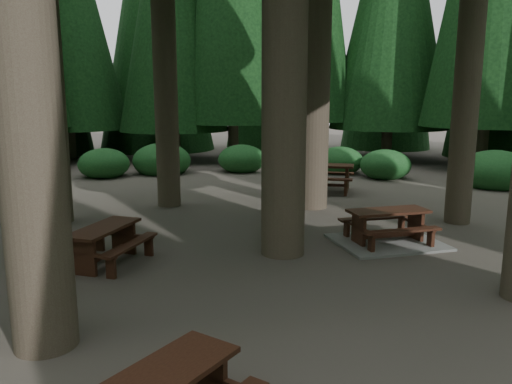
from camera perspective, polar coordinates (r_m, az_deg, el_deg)
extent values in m
plane|color=#4F4940|center=(9.55, -1.46, -7.57)|extent=(80.00, 80.00, 0.00)
cube|color=gray|center=(10.83, 14.73, -5.55)|extent=(2.31, 1.99, 0.05)
cube|color=#351710|center=(10.67, 14.90, -2.12)|extent=(1.72, 0.84, 0.06)
cube|color=#351710|center=(11.20, 13.42, -2.90)|extent=(1.67, 0.43, 0.05)
cube|color=#351710|center=(10.28, 16.36, -4.27)|extent=(1.67, 0.43, 0.05)
cube|color=#351710|center=(10.44, 11.65, -4.29)|extent=(0.13, 0.51, 0.66)
cube|color=#351710|center=(10.43, 11.66, -3.99)|extent=(0.23, 1.33, 0.06)
cube|color=#351710|center=(11.09, 17.78, -3.69)|extent=(0.13, 0.51, 0.66)
cube|color=#351710|center=(11.08, 17.80, -3.42)|extent=(0.23, 1.33, 0.06)
cube|color=#351710|center=(10.80, 14.77, -4.84)|extent=(1.38, 0.24, 0.07)
cube|color=#351710|center=(9.47, -17.02, -3.96)|extent=(1.25, 1.73, 0.05)
cube|color=#351710|center=(9.84, -19.56, -5.18)|extent=(0.89, 1.56, 0.04)
cube|color=#351710|center=(9.26, -14.14, -5.87)|extent=(0.89, 1.56, 0.04)
cube|color=#351710|center=(9.06, -19.17, -7.06)|extent=(0.48, 0.27, 0.65)
cube|color=#351710|center=(9.05, -19.19, -6.73)|extent=(1.21, 0.62, 0.05)
cube|color=#351710|center=(10.09, -14.89, -5.02)|extent=(0.48, 0.27, 0.65)
cube|color=#351710|center=(10.07, -14.90, -4.72)|extent=(1.21, 0.62, 0.05)
cube|color=#351710|center=(9.61, -16.85, -6.91)|extent=(0.63, 1.25, 0.07)
cube|color=#351710|center=(16.30, 7.58, 3.04)|extent=(2.15, 1.45, 0.07)
cube|color=#351710|center=(17.01, 7.77, 2.21)|extent=(1.97, 0.99, 0.06)
cube|color=#351710|center=(15.69, 7.31, 1.51)|extent=(1.97, 0.99, 0.06)
cube|color=#351710|center=(16.46, 4.76, 1.64)|extent=(0.31, 0.60, 0.80)
cube|color=#351710|center=(16.45, 4.76, 1.87)|extent=(0.67, 1.54, 0.07)
cube|color=#351710|center=(16.31, 10.34, 1.42)|extent=(0.31, 0.60, 0.80)
cube|color=#351710|center=(16.30, 10.35, 1.65)|extent=(0.67, 1.54, 0.07)
cube|color=#351710|center=(16.40, 7.52, 0.84)|extent=(1.59, 0.69, 0.09)
cube|color=#351710|center=(4.63, -11.06, -20.02)|extent=(1.50, 1.56, 0.05)
cube|color=#351710|center=(5.19, -5.72, -20.51)|extent=(0.40, 0.37, 0.62)
cube|color=#351710|center=(5.17, -5.74, -20.02)|extent=(0.98, 0.90, 0.05)
ellipsoid|color=#1C5423|center=(18.87, 25.65, 1.78)|extent=(2.42, 2.42, 1.49)
ellipsoid|color=#1C5423|center=(19.39, 14.55, 2.71)|extent=(1.90, 1.90, 1.17)
ellipsoid|color=#1C5423|center=(20.31, 9.57, 3.26)|extent=(1.84, 1.84, 1.13)
ellipsoid|color=#1C5423|center=(20.55, -1.64, 3.49)|extent=(1.95, 1.95, 1.20)
ellipsoid|color=#1C5423|center=(20.39, -10.70, 3.25)|extent=(2.31, 2.31, 1.42)
ellipsoid|color=#1C5423|center=(19.96, -16.98, 2.81)|extent=(1.93, 1.93, 1.19)
ellipsoid|color=#1C5423|center=(19.22, -26.57, 1.85)|extent=(2.15, 2.15, 1.32)
cone|color=black|center=(31.46, 1.61, 20.04)|extent=(5.34, 5.34, 16.14)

